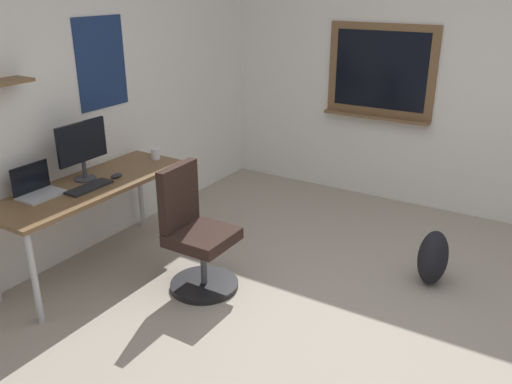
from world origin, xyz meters
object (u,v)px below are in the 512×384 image
at_px(desk, 92,192).
at_px(monitor_primary, 82,147).
at_px(keyboard, 89,187).
at_px(backpack, 433,258).
at_px(computer_mouse, 116,176).
at_px(coffee_mug, 156,154).
at_px(office_chair, 195,237).
at_px(laptop, 37,188).

height_order(desk, monitor_primary, monitor_primary).
bearing_deg(keyboard, monitor_primary, 53.94).
relative_size(desk, backpack, 3.80).
bearing_deg(desk, computer_mouse, -20.59).
distance_m(computer_mouse, backpack, 2.55).
bearing_deg(computer_mouse, desk, 159.41).
xyz_separation_m(desk, coffee_mug, (0.72, -0.02, 0.11)).
bearing_deg(backpack, office_chair, 122.57).
bearing_deg(computer_mouse, backpack, -67.53).
height_order(desk, computer_mouse, computer_mouse).
relative_size(office_chair, monitor_primary, 2.05).
bearing_deg(computer_mouse, coffee_mug, 5.43).
distance_m(office_chair, computer_mouse, 0.85).
bearing_deg(desk, keyboard, -137.95).
bearing_deg(coffee_mug, monitor_primary, 170.06).
xyz_separation_m(desk, office_chair, (0.18, -0.86, -0.25)).
xyz_separation_m(monitor_primary, coffee_mug, (0.68, -0.12, -0.22)).
height_order(desk, laptop, laptop).
xyz_separation_m(monitor_primary, computer_mouse, (0.16, -0.17, -0.25)).
distance_m(desk, monitor_primary, 0.35).
relative_size(desk, laptop, 5.31).
xyz_separation_m(office_chair, laptop, (-0.55, 1.00, 0.37)).
distance_m(office_chair, backpack, 1.81).
distance_m(keyboard, coffee_mug, 0.81).
relative_size(keyboard, backpack, 0.85).
bearing_deg(backpack, coffee_mug, 100.28).
xyz_separation_m(keyboard, backpack, (1.23, -2.30, -0.52)).
xyz_separation_m(desk, computer_mouse, (0.20, -0.07, 0.09)).
height_order(keyboard, coffee_mug, coffee_mug).
distance_m(desk, office_chair, 0.91).
xyz_separation_m(laptop, coffee_mug, (1.09, -0.17, -0.01)).
height_order(office_chair, laptop, laptop).
xyz_separation_m(computer_mouse, backpack, (0.95, -2.30, -0.52)).
height_order(laptop, coffee_mug, laptop).
xyz_separation_m(laptop, keyboard, (0.29, -0.22, -0.04)).
xyz_separation_m(monitor_primary, backpack, (1.11, -2.47, -0.78)).
bearing_deg(laptop, office_chair, -61.23).
bearing_deg(desk, backpack, -64.19).
relative_size(desk, computer_mouse, 15.83).
relative_size(laptop, backpack, 0.72).
xyz_separation_m(desk, keyboard, (-0.08, -0.07, 0.08)).
bearing_deg(monitor_primary, backpack, -65.85).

